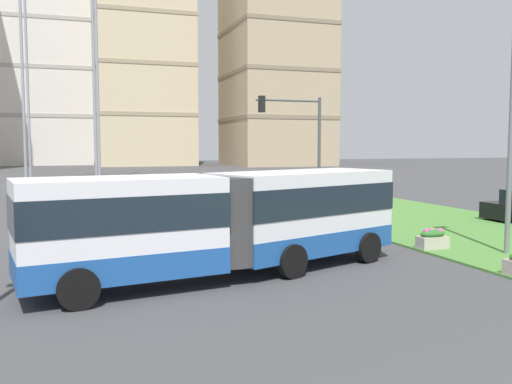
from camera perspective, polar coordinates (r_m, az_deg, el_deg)
The scene contains 7 objects.
articulated_bus at distance 16.25m, azimuth -3.01°, elevation -2.88°, with size 11.93×5.44×3.00m.
flower_planter_4 at distance 21.20m, azimuth 17.76°, elevation -4.64°, with size 1.10×0.56×0.74m.
traffic_light_far_right at distance 27.91m, azimuth 4.53°, elevation 5.69°, with size 3.48×0.28×6.23m.
streetlight_median at distance 20.96m, azimuth 24.93°, elevation 7.68°, with size 0.70×0.28×9.18m.
apartment_tower_westcentre at distance 119.19m, azimuth -21.03°, elevation 15.64°, with size 17.03×15.86×53.40m.
apartment_tower_centre at distance 108.14m, azimuth -11.55°, elevation 12.26°, with size 17.62×15.66×35.76m.
apartment_tower_eastcentre at distance 107.34m, azimuth 2.05°, elevation 14.02°, with size 17.61×19.45×41.72m.
Camera 1 is at (-5.59, -3.64, 3.85)m, focal length 38.74 mm.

